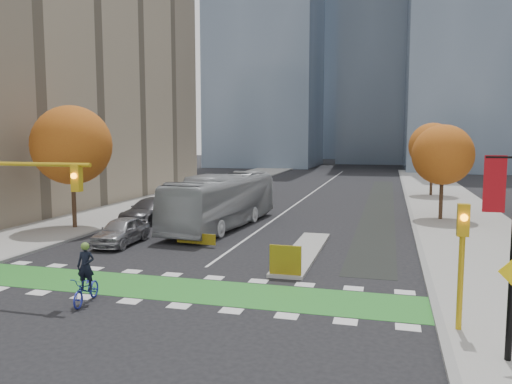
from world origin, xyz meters
The scene contains 23 objects.
ground centered at (0.00, 0.00, 0.00)m, with size 300.00×300.00×0.00m, color black.
sidewalk_west centered at (-13.50, 20.00, 0.07)m, with size 7.00×120.00×0.15m, color gray.
sidewalk_east centered at (13.50, 20.00, 0.07)m, with size 7.00×120.00×0.15m, color gray.
curb_west centered at (-10.00, 20.00, 0.07)m, with size 0.30×120.00×0.16m, color gray.
curb_east centered at (10.00, 20.00, 0.07)m, with size 0.30×120.00×0.16m, color gray.
bike_crossing centered at (0.00, 1.50, 0.01)m, with size 20.00×3.00×0.01m, color #287B28.
centre_line centered at (0.00, 40.00, 0.01)m, with size 0.15×70.00×0.01m, color silver.
bike_lane_paint centered at (7.50, 30.00, 0.01)m, with size 2.50×50.00×0.01m, color black.
median_island centered at (4.00, 9.00, 0.08)m, with size 1.60×10.00×0.16m, color gray.
hazard_board centered at (4.00, 4.20, 0.80)m, with size 1.40×0.12×1.30m, color yellow.
building_west centered at (-24.00, 22.00, 12.50)m, with size 16.00×44.00×25.00m, color gray.
tower_nw centered at (-18.00, 90.00, 35.00)m, with size 22.00×22.00×70.00m, color #47566B.
tower_ne centered at (20.00, 85.00, 30.00)m, with size 18.00×24.00×60.00m, color #47566B.
tower_far centered at (-4.00, 140.00, 40.00)m, with size 26.00×26.00×80.00m, color #47566B.
tree_west centered at (-12.00, 12.00, 5.62)m, with size 5.20×5.20×8.22m.
tree_east_near centered at (12.00, 22.00, 4.86)m, with size 4.40×4.40×7.08m.
tree_east_far centered at (12.50, 38.00, 5.24)m, with size 4.80×4.80×7.65m.
traffic_signal_east centered at (10.50, -0.51, 2.73)m, with size 0.35×0.43×4.10m.
cyclist centered at (-2.42, -0.99, 0.77)m, with size 0.99×2.07×2.30m.
bus centered at (-2.73, 15.40, 1.81)m, with size 3.04×13.01×3.62m, color #989B9F.
parked_car_a centered at (-6.50, 8.53, 0.78)m, with size 1.85×4.59×1.57m, color #A1A1A6.
parked_car_b centered at (-7.50, 20.99, 0.84)m, with size 1.78×5.10×1.68m, color black.
parked_car_c centered at (-8.46, 15.99, 0.86)m, with size 2.41×5.93×1.72m, color #48474C.
Camera 1 is at (8.28, -16.67, 6.10)m, focal length 35.00 mm.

